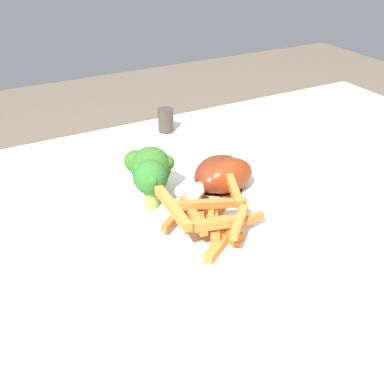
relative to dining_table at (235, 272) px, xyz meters
The scene contains 11 objects.
dining_table is the anchor object (origin of this frame).
dinner_plate 0.13m from the dining_table, 143.09° to the left, with size 0.29×0.29×0.01m, color white.
broccoli_floret_front 0.20m from the dining_table, 149.10° to the left, with size 0.05×0.05×0.07m.
broccoli_floret_middle 0.21m from the dining_table, 134.09° to the left, with size 0.07×0.06×0.07m.
carrot_fries_pile 0.15m from the dining_table, 157.64° to the right, with size 0.13×0.15×0.05m.
chicken_drumstick_near 0.15m from the dining_table, 96.95° to the left, with size 0.13×0.11×0.05m.
chicken_drumstick_far 0.15m from the dining_table, 82.08° to the left, with size 0.13×0.05×0.05m.
chicken_drumstick_extra 0.15m from the dining_table, 82.97° to the left, with size 0.12×0.08×0.04m.
fork 0.35m from the dining_table, 39.78° to the left, with size 0.19×0.01×0.01m, color silver.
water_glass 0.25m from the dining_table, 32.40° to the right, with size 0.07×0.07×0.13m, color silver.
pepper_shaker 0.34m from the dining_table, 83.15° to the left, with size 0.03×0.03×0.05m, color #423833.
Camera 1 is at (-0.31, -0.44, 1.08)m, focal length 43.07 mm.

